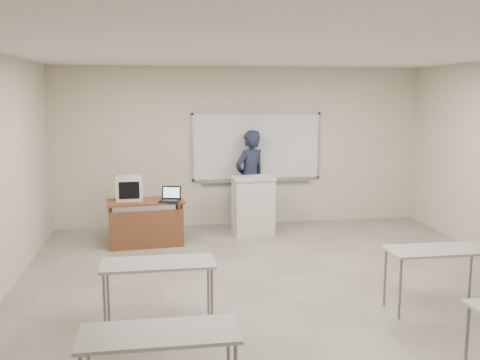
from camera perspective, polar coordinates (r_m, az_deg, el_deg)
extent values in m
cube|color=gray|center=(6.71, 5.57, -12.74)|extent=(7.00, 8.00, 0.01)
cube|color=white|center=(10.21, 1.80, 3.59)|extent=(2.40, 0.03, 1.20)
cube|color=#B7BABC|center=(10.17, 1.82, 7.07)|extent=(2.48, 0.04, 0.04)
cube|color=#B7BABC|center=(10.29, 1.78, 0.15)|extent=(2.48, 0.04, 0.04)
cube|color=#B7BABC|center=(10.06, -5.06, 3.47)|extent=(0.04, 0.04, 1.28)
cube|color=#B7BABC|center=(10.50, 8.37, 3.65)|extent=(0.04, 0.04, 1.28)
cube|color=#B7BABC|center=(10.25, 1.83, -0.11)|extent=(2.16, 0.07, 0.02)
cube|color=#9FA09B|center=(5.80, -8.72, -8.79)|extent=(1.20, 0.50, 0.03)
cylinder|color=slate|center=(5.76, -14.24, -12.95)|extent=(0.03, 0.03, 0.70)
cylinder|color=slate|center=(5.76, -3.00, -12.68)|extent=(0.03, 0.03, 0.70)
cylinder|color=slate|center=(6.13, -13.89, -11.55)|extent=(0.03, 0.03, 0.70)
cylinder|color=slate|center=(6.13, -3.40, -11.30)|extent=(0.03, 0.03, 0.70)
cube|color=#9FA09B|center=(6.61, 20.44, -7.01)|extent=(1.20, 0.50, 0.03)
cylinder|color=slate|center=(6.31, 16.71, -11.08)|extent=(0.03, 0.03, 0.70)
cylinder|color=slate|center=(6.65, 15.21, -9.96)|extent=(0.03, 0.03, 0.70)
cylinder|color=slate|center=(7.16, 23.38, -9.03)|extent=(0.03, 0.03, 0.70)
cube|color=#9FA09B|center=(4.21, -8.61, -15.90)|extent=(1.20, 0.50, 0.03)
cylinder|color=slate|center=(4.59, -1.24, -18.69)|extent=(0.03, 0.03, 0.70)
cylinder|color=slate|center=(5.26, 23.02, -15.64)|extent=(0.03, 0.03, 0.70)
cube|color=brown|center=(8.99, -10.09, -2.26)|extent=(1.25, 0.63, 0.04)
cube|color=brown|center=(8.80, -10.05, -5.30)|extent=(1.19, 0.03, 0.63)
cylinder|color=#472010|center=(8.86, -13.73, -5.04)|extent=(0.06, 0.06, 0.71)
cylinder|color=#472010|center=(8.83, -6.37, -4.87)|extent=(0.06, 0.06, 0.71)
cylinder|color=#472010|center=(9.35, -13.48, -4.28)|extent=(0.06, 0.06, 0.71)
cylinder|color=#472010|center=(9.32, -6.51, -4.13)|extent=(0.06, 0.06, 0.71)
cube|color=silver|center=(9.58, 1.40, -2.86)|extent=(0.69, 0.50, 0.99)
cube|color=silver|center=(9.49, 1.41, 0.19)|extent=(0.73, 0.54, 0.04)
cube|color=beige|center=(9.11, -11.68, -0.80)|extent=(0.41, 0.43, 0.39)
cube|color=beige|center=(8.88, -11.75, -1.06)|extent=(0.43, 0.04, 0.41)
cube|color=black|center=(8.86, -11.76, -1.08)|extent=(0.33, 0.01, 0.28)
cube|color=black|center=(8.81, -7.52, -2.25)|extent=(0.32, 0.23, 0.02)
cube|color=black|center=(8.80, -7.52, -2.18)|extent=(0.26, 0.13, 0.01)
cube|color=black|center=(8.93, -7.55, -1.34)|extent=(0.32, 0.07, 0.22)
cube|color=#9BC2E8|center=(8.92, -7.55, -1.33)|extent=(0.27, 0.05, 0.17)
ellipsoid|color=#A6AAAE|center=(9.04, -6.60, -1.89)|extent=(0.09, 0.06, 0.04)
cube|color=beige|center=(9.59, 2.21, 0.48)|extent=(0.51, 0.30, 0.03)
imported|color=black|center=(10.07, 1.08, 0.16)|extent=(0.80, 0.72, 1.83)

